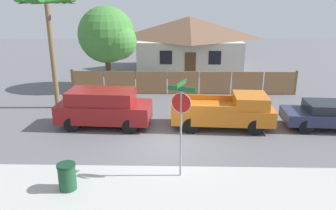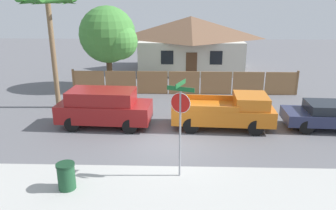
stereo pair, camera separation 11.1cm
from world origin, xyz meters
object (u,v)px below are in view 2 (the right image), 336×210
stop_sign (180,113)px  parked_sedan (331,115)px  palm_tree (49,11)px  red_suv (104,107)px  orange_pickup (226,111)px  trash_bin (66,176)px  oak_tree (110,36)px  house (190,42)px

stop_sign → parked_sedan: bearing=54.1°
palm_tree → red_suv: (3.37, -2.88, -4.48)m
orange_pickup → trash_bin: orange_pickup is taller
red_suv → stop_sign: size_ratio=1.33×
palm_tree → stop_sign: (7.10, -7.62, -3.10)m
orange_pickup → red_suv: bearing=-177.0°
oak_tree → stop_sign: size_ratio=1.63×
orange_pickup → trash_bin: (-6.07, -5.71, -0.38)m
oak_tree → red_suv: size_ratio=1.23×
oak_tree → orange_pickup: size_ratio=1.15×
parked_sedan → stop_sign: stop_sign is taller
oak_tree → parked_sedan: 14.48m
house → oak_tree: (-5.74, -6.92, 1.25)m
parked_sedan → stop_sign: (-7.38, -4.75, 1.69)m
orange_pickup → parked_sedan: bearing=3.3°
house → oak_tree: size_ratio=1.66×
house → red_suv: (-4.71, -14.23, -1.42)m
palm_tree → orange_pickup: (9.40, -2.89, -4.64)m
red_suv → orange_pickup: bearing=3.0°
palm_tree → oak_tree: bearing=62.2°
house → orange_pickup: size_ratio=1.90×
palm_tree → orange_pickup: palm_tree is taller
orange_pickup → parked_sedan: 5.08m
palm_tree → orange_pickup: bearing=-17.1°
palm_tree → red_suv: bearing=-40.5°
orange_pickup → parked_sedan: (5.08, 0.01, -0.15)m
oak_tree → orange_pickup: bearing=-46.0°
palm_tree → red_suv: 6.30m
palm_tree → trash_bin: (3.33, -8.60, -5.02)m
red_suv → trash_bin: 5.75m
house → parked_sedan: bearing=-65.8°
oak_tree → orange_pickup: 10.56m
red_suv → orange_pickup: size_ratio=0.93×
stop_sign → palm_tree: bearing=154.3°
oak_tree → trash_bin: size_ratio=6.14×
orange_pickup → stop_sign: 5.48m
red_suv → parked_sedan: bearing=3.1°
red_suv → trash_bin: size_ratio=5.01×
parked_sedan → palm_tree: bearing=171.9°
house → stop_sign: bearing=-93.0°
orange_pickup → stop_sign: size_ratio=1.42×
orange_pickup → stop_sign: stop_sign is taller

